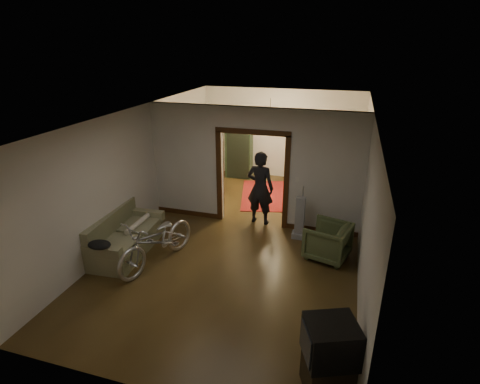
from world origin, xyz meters
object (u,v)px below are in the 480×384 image
at_px(armchair, 327,241).
at_px(desk, 312,174).
at_px(person, 260,188).
at_px(sofa, 126,234).
at_px(bicycle, 157,241).
at_px(locker, 239,152).

relative_size(armchair, desk, 0.89).
bearing_deg(person, sofa, 49.12).
distance_m(bicycle, armchair, 3.40).
height_order(bicycle, armchair, bicycle).
height_order(sofa, locker, locker).
relative_size(sofa, bicycle, 0.94).
height_order(person, desk, person).
distance_m(locker, desk, 2.42).
bearing_deg(locker, bicycle, -92.86).
xyz_separation_m(armchair, desk, (-0.77, 4.11, -0.03)).
height_order(person, locker, person).
distance_m(armchair, person, 2.13).
relative_size(bicycle, person, 1.09).
xyz_separation_m(person, locker, (-1.44, 3.05, -0.08)).
height_order(locker, desk, locker).
height_order(armchair, person, person).
relative_size(locker, desk, 1.76).
distance_m(sofa, person, 3.20).
bearing_deg(bicycle, locker, 105.69).
bearing_deg(armchair, person, -108.91).
bearing_deg(locker, armchair, -55.78).
distance_m(sofa, locker, 5.29).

